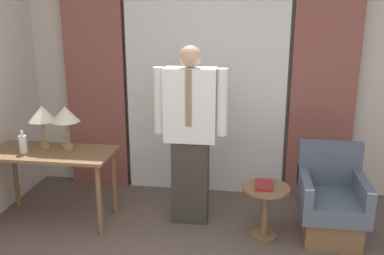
{
  "coord_description": "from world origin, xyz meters",
  "views": [
    {
      "loc": [
        0.52,
        -1.97,
        2.1
      ],
      "look_at": [
        -0.02,
        1.76,
        1.02
      ],
      "focal_mm": 40.0,
      "sensor_mm": 36.0,
      "label": 1
    }
  ],
  "objects_px": {
    "table_lamp_left": "(42,115)",
    "book": "(264,185)",
    "table_lamp_right": "(65,116)",
    "side_table": "(265,203)",
    "desk": "(52,162)",
    "person": "(190,131)",
    "armchair": "(331,205)",
    "bottle_near_edge": "(23,144)"
  },
  "relations": [
    {
      "from": "desk",
      "to": "table_lamp_right",
      "type": "relative_size",
      "value": 2.84
    },
    {
      "from": "bottle_near_edge",
      "to": "side_table",
      "type": "distance_m",
      "value": 2.37
    },
    {
      "from": "person",
      "to": "armchair",
      "type": "relative_size",
      "value": 2.04
    },
    {
      "from": "table_lamp_right",
      "to": "armchair",
      "type": "relative_size",
      "value": 0.49
    },
    {
      "from": "side_table",
      "to": "armchair",
      "type": "bearing_deg",
      "value": 9.78
    },
    {
      "from": "table_lamp_left",
      "to": "bottle_near_edge",
      "type": "distance_m",
      "value": 0.33
    },
    {
      "from": "desk",
      "to": "table_lamp_left",
      "type": "distance_m",
      "value": 0.47
    },
    {
      "from": "person",
      "to": "armchair",
      "type": "height_order",
      "value": "person"
    },
    {
      "from": "table_lamp_right",
      "to": "person",
      "type": "bearing_deg",
      "value": 2.7
    },
    {
      "from": "armchair",
      "to": "book",
      "type": "relative_size",
      "value": 3.75
    },
    {
      "from": "table_lamp_right",
      "to": "person",
      "type": "xyz_separation_m",
      "value": [
        1.23,
        0.06,
        -0.12
      ]
    },
    {
      "from": "table_lamp_left",
      "to": "side_table",
      "type": "height_order",
      "value": "table_lamp_left"
    },
    {
      "from": "desk",
      "to": "bottle_near_edge",
      "type": "height_order",
      "value": "bottle_near_edge"
    },
    {
      "from": "side_table",
      "to": "table_lamp_right",
      "type": "bearing_deg",
      "value": 175.18
    },
    {
      "from": "table_lamp_left",
      "to": "armchair",
      "type": "relative_size",
      "value": 0.49
    },
    {
      "from": "desk",
      "to": "bottle_near_edge",
      "type": "relative_size",
      "value": 5.53
    },
    {
      "from": "armchair",
      "to": "side_table",
      "type": "bearing_deg",
      "value": -170.22
    },
    {
      "from": "desk",
      "to": "book",
      "type": "distance_m",
      "value": 2.06
    },
    {
      "from": "table_lamp_right",
      "to": "armchair",
      "type": "bearing_deg",
      "value": -1.38
    },
    {
      "from": "table_lamp_left",
      "to": "bottle_near_edge",
      "type": "bearing_deg",
      "value": -122.43
    },
    {
      "from": "table_lamp_left",
      "to": "person",
      "type": "height_order",
      "value": "person"
    },
    {
      "from": "table_lamp_right",
      "to": "side_table",
      "type": "xyz_separation_m",
      "value": [
        1.96,
        -0.17,
        -0.72
      ]
    },
    {
      "from": "desk",
      "to": "book",
      "type": "height_order",
      "value": "desk"
    },
    {
      "from": "desk",
      "to": "book",
      "type": "relative_size",
      "value": 5.27
    },
    {
      "from": "desk",
      "to": "table_lamp_left",
      "type": "bearing_deg",
      "value": 134.72
    },
    {
      "from": "table_lamp_left",
      "to": "side_table",
      "type": "xyz_separation_m",
      "value": [
        2.2,
        -0.17,
        -0.72
      ]
    },
    {
      "from": "person",
      "to": "armchair",
      "type": "xyz_separation_m",
      "value": [
        1.34,
        -0.12,
        -0.63
      ]
    },
    {
      "from": "bottle_near_edge",
      "to": "person",
      "type": "bearing_deg",
      "value": 8.99
    },
    {
      "from": "table_lamp_left",
      "to": "book",
      "type": "xyz_separation_m",
      "value": [
        2.18,
        -0.16,
        -0.54
      ]
    },
    {
      "from": "person",
      "to": "side_table",
      "type": "relative_size",
      "value": 3.47
    },
    {
      "from": "table_lamp_left",
      "to": "bottle_near_edge",
      "type": "height_order",
      "value": "table_lamp_left"
    },
    {
      "from": "armchair",
      "to": "bottle_near_edge",
      "type": "bearing_deg",
      "value": -177.42
    },
    {
      "from": "bottle_near_edge",
      "to": "armchair",
      "type": "height_order",
      "value": "bottle_near_edge"
    },
    {
      "from": "table_lamp_right",
      "to": "armchair",
      "type": "height_order",
      "value": "table_lamp_right"
    },
    {
      "from": "table_lamp_left",
      "to": "armchair",
      "type": "distance_m",
      "value": 2.9
    },
    {
      "from": "desk",
      "to": "table_lamp_left",
      "type": "height_order",
      "value": "table_lamp_left"
    },
    {
      "from": "bottle_near_edge",
      "to": "side_table",
      "type": "height_order",
      "value": "bottle_near_edge"
    },
    {
      "from": "person",
      "to": "side_table",
      "type": "height_order",
      "value": "person"
    },
    {
      "from": "bottle_near_edge",
      "to": "book",
      "type": "bearing_deg",
      "value": 0.76
    },
    {
      "from": "bottle_near_edge",
      "to": "desk",
      "type": "bearing_deg",
      "value": 16.74
    },
    {
      "from": "desk",
      "to": "side_table",
      "type": "relative_size",
      "value": 2.39
    },
    {
      "from": "table_lamp_left",
      "to": "person",
      "type": "xyz_separation_m",
      "value": [
        1.47,
        0.06,
        -0.12
      ]
    }
  ]
}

